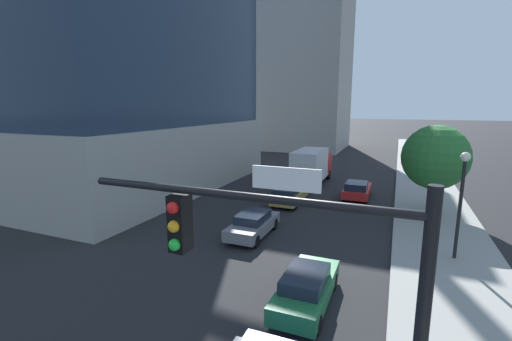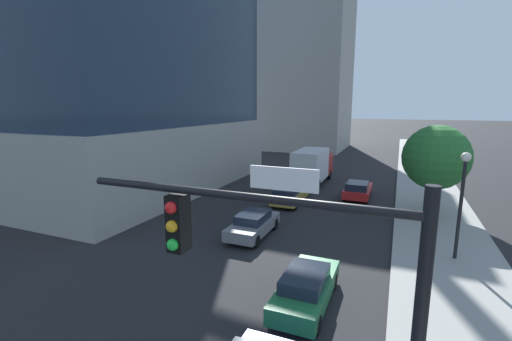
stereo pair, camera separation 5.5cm
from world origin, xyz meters
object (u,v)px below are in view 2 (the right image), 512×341
Objects in this scene: construction_building at (301,51)px; car_gold at (289,195)px; box_truck at (312,165)px; street_lamp at (462,189)px; traffic_light_pole at (294,289)px; car_green at (306,287)px; car_red at (358,190)px; car_gray at (253,224)px; street_tree at (436,157)px.

car_gold is (9.15, -35.19, -15.84)m from construction_building.
construction_building is at bearing 108.15° from box_truck.
traffic_light_pole is at bearing -107.90° from street_lamp.
car_red is at bearing 90.00° from car_green.
car_gray is (-10.31, -0.74, -2.88)m from street_lamp.
box_truck reaches higher than car_gray.
construction_building reaches higher than car_green.
traffic_light_pole reaches higher than car_gray.
street_lamp is 1.17× the size of car_red.
car_gray is at bearing -175.90° from street_lamp.
traffic_light_pole is 27.56m from box_truck.
car_red is 5.96m from car_gold.
construction_building is at bearing 115.15° from street_lamp.
traffic_light_pole is at bearing -86.44° from car_red.
street_lamp is 1.18× the size of car_gray.
car_red reaches higher than car_gray.
construction_building is 7.68× the size of street_lamp.
car_red is at bearing 153.00° from street_tree.
car_green is (4.59, -5.71, 0.01)m from car_gray.
car_green is (4.59, -12.72, 0.01)m from car_gold.
car_green is at bearing -51.21° from car_gray.
traffic_light_pole is 7.91m from car_green.
street_tree is (18.91, -34.02, -12.52)m from construction_building.
construction_building is at bearing 106.01° from car_green.
street_tree reaches higher than box_truck.
street_tree is at bearing -27.00° from car_red.
box_truck is (-6.04, 26.75, -2.68)m from traffic_light_pole.
street_lamp is 1.20× the size of car_gold.
street_lamp is at bearing -64.85° from construction_building.
car_gold is 7.36m from box_truck.
traffic_light_pole is 1.23× the size of street_lamp.
street_tree reaches higher than car_gray.
street_tree is (3.72, 20.65, -0.53)m from traffic_light_pole.
car_green is at bearing -90.00° from car_red.
street_lamp is 1.15× the size of car_green.
car_red is 16.52m from car_green.
traffic_light_pole is 1.45× the size of car_gray.
car_gold is at bearing -90.00° from box_truck.
car_red is 0.98× the size of car_green.
car_red is at bearing 93.56° from traffic_light_pole.
car_green is (-5.72, -6.45, -2.87)m from street_lamp.
street_lamp is 9.09m from car_green.
traffic_light_pole is 1.44× the size of car_red.
box_truck is (-0.00, 14.27, 1.15)m from car_gray.
car_gray is (9.15, -42.19, -15.83)m from construction_building.
car_gold is at bearing 90.00° from car_gray.
car_gray is at bearing -90.00° from car_gold.
box_truck is (-0.00, 7.27, 1.16)m from car_gold.
car_gold is at bearing -75.42° from construction_building.
construction_building is 8.80× the size of car_green.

